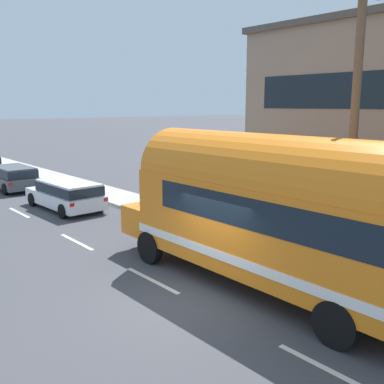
# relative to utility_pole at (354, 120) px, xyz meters

# --- Properties ---
(ground_plane) EXTENTS (300.00, 300.00, 0.00)m
(ground_plane) POSITION_rel_utility_pole_xyz_m (-4.61, 1.41, -4.42)
(ground_plane) COLOR #424247
(lane_markings) EXTENTS (4.04, 80.00, 0.01)m
(lane_markings) POSITION_rel_utility_pole_xyz_m (-1.86, 14.26, -4.42)
(lane_markings) COLOR silver
(lane_markings) RESTS_ON ground
(sidewalk_slab) EXTENTS (2.26, 90.00, 0.15)m
(sidewalk_slab) POSITION_rel_utility_pole_xyz_m (0.42, 11.41, -4.35)
(sidewalk_slab) COLOR #ADA89E
(sidewalk_slab) RESTS_ON ground
(utility_pole) EXTENTS (1.80, 0.24, 8.50)m
(utility_pole) POSITION_rel_utility_pole_xyz_m (0.00, 0.00, 0.00)
(utility_pole) COLOR brown
(utility_pole) RESTS_ON ground
(painted_bus) EXTENTS (2.63, 10.98, 4.12)m
(painted_bus) POSITION_rel_utility_pole_xyz_m (-2.65, 0.21, -2.12)
(painted_bus) COLOR orange
(painted_bus) RESTS_ON ground
(car_lead) EXTENTS (2.11, 4.72, 1.37)m
(car_lead) POSITION_rel_utility_pole_xyz_m (-2.66, 12.72, -3.63)
(car_lead) COLOR white
(car_lead) RESTS_ON ground
(car_second) EXTENTS (1.97, 4.59, 1.37)m
(car_second) POSITION_rel_utility_pole_xyz_m (-2.84, 19.50, -3.64)
(car_second) COLOR #474C51
(car_second) RESTS_ON ground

